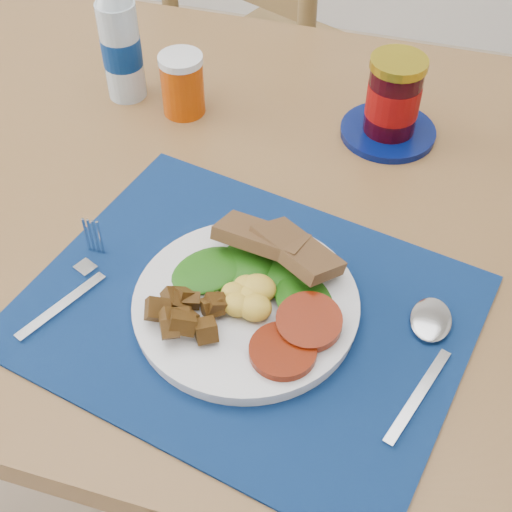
{
  "coord_description": "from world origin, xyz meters",
  "views": [
    {
      "loc": [
        0.39,
        -0.49,
        1.39
      ],
      "look_at": [
        0.23,
        0.04,
        0.8
      ],
      "focal_mm": 50.0,
      "sensor_mm": 36.0,
      "label": 1
    }
  ],
  "objects_px": {
    "chair_far": "(268,26)",
    "juice_glass": "(183,86)",
    "jam_on_saucer": "(393,103)",
    "breakfast_plate": "(241,302)",
    "water_bottle": "(120,43)"
  },
  "relations": [
    {
      "from": "juice_glass",
      "to": "jam_on_saucer",
      "type": "distance_m",
      "value": 0.31
    },
    {
      "from": "chair_far",
      "to": "jam_on_saucer",
      "type": "height_order",
      "value": "chair_far"
    },
    {
      "from": "chair_far",
      "to": "juice_glass",
      "type": "xyz_separation_m",
      "value": [
        0.03,
        -0.57,
        0.21
      ]
    },
    {
      "from": "juice_glass",
      "to": "jam_on_saucer",
      "type": "xyz_separation_m",
      "value": [
        0.31,
        0.03,
        0.01
      ]
    },
    {
      "from": "chair_far",
      "to": "juice_glass",
      "type": "distance_m",
      "value": 0.61
    },
    {
      "from": "water_bottle",
      "to": "juice_glass",
      "type": "relative_size",
      "value": 2.29
    },
    {
      "from": "chair_far",
      "to": "jam_on_saucer",
      "type": "relative_size",
      "value": 8.31
    },
    {
      "from": "chair_far",
      "to": "juice_glass",
      "type": "height_order",
      "value": "chair_far"
    },
    {
      "from": "juice_glass",
      "to": "jam_on_saucer",
      "type": "relative_size",
      "value": 0.64
    },
    {
      "from": "chair_far",
      "to": "water_bottle",
      "type": "height_order",
      "value": "chair_far"
    },
    {
      "from": "breakfast_plate",
      "to": "water_bottle",
      "type": "height_order",
      "value": "water_bottle"
    },
    {
      "from": "breakfast_plate",
      "to": "juice_glass",
      "type": "bearing_deg",
      "value": 136.57
    },
    {
      "from": "chair_far",
      "to": "jam_on_saucer",
      "type": "xyz_separation_m",
      "value": [
        0.34,
        -0.54,
        0.22
      ]
    },
    {
      "from": "breakfast_plate",
      "to": "jam_on_saucer",
      "type": "xyz_separation_m",
      "value": [
        0.11,
        0.38,
        0.03
      ]
    },
    {
      "from": "breakfast_plate",
      "to": "juice_glass",
      "type": "distance_m",
      "value": 0.41
    }
  ]
}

